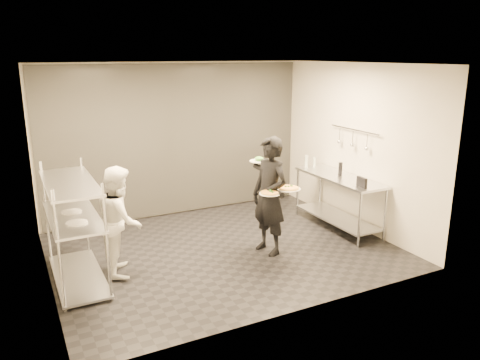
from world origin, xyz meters
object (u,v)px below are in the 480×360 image
pizza_plate_far (289,188)px  chef (120,220)px  pos_monitor (362,182)px  bottle_dark (340,169)px  pass_rack (74,226)px  bottle_green (306,161)px  waiter (270,196)px  pizza_plate_near (270,193)px  salad_plate (259,160)px  bottle_clear (315,162)px  prep_counter (338,193)px

pizza_plate_far → chef: bearing=166.6°
pos_monitor → bottle_dark: bearing=82.8°
pass_rack → bottle_green: (4.20, 0.80, 0.26)m
waiter → pizza_plate_near: waiter is taller
pass_rack → salad_plate: (2.71, -0.09, 0.62)m
pass_rack → bottle_dark: 4.37m
pass_rack → waiter: bearing=-7.5°
bottle_clear → prep_counter: bearing=-92.7°
pos_monitor → bottle_green: bearing=95.3°
pizza_plate_far → bottle_green: bottle_green is taller
pass_rack → pos_monitor: pass_rack is taller
prep_counter → waiter: (-1.59, -0.36, 0.26)m
waiter → prep_counter: bearing=90.3°
pass_rack → bottle_dark: (4.37, 0.03, 0.27)m
prep_counter → waiter: bearing=-167.1°
pos_monitor → bottle_clear: bottle_clear is taller
pass_rack → pizza_plate_far: bearing=-10.9°
prep_counter → bottle_green: bearing=99.1°
pizza_plate_far → bottle_dark: (1.43, 0.60, -0.00)m
waiter → bottle_green: bearing=116.0°
chef → salad_plate: chef is taller
pizza_plate_near → pos_monitor: 1.61m
chef → bottle_green: (3.60, 0.81, 0.28)m
pass_rack → prep_counter: size_ratio=0.89×
pass_rack → chef: size_ratio=1.07×
pos_monitor → chef: bearing=174.4°
pass_rack → pos_monitor: 4.27m
pass_rack → pizza_plate_near: size_ratio=5.21×
pizza_plate_far → bottle_dark: bearing=22.9°
chef → waiter: bearing=-85.6°
prep_counter → pass_rack: bearing=-180.0°
pos_monitor → bottle_dark: size_ratio=0.96×
bottle_clear → bottle_dark: size_ratio=0.75×
prep_counter → chef: chef is taller
prep_counter → bottle_green: 0.91m
pizza_plate_far → pos_monitor: size_ratio=1.56×
pass_rack → chef: 0.60m
pizza_plate_far → bottle_dark: 1.55m
prep_counter → bottle_clear: bearing=87.3°
pizza_plate_far → bottle_green: (1.26, 1.37, -0.01)m
waiter → pos_monitor: waiter is taller
pizza_plate_far → bottle_clear: (1.43, 1.34, -0.03)m
pizza_plate_far → bottle_green: bearing=47.4°
bottle_clear → bottle_dark: bearing=-90.0°
bottle_dark → pizza_plate_far: bearing=-157.1°
pass_rack → bottle_green: 4.29m
prep_counter → pos_monitor: bearing=-99.8°
bottle_green → bottle_clear: 0.17m
pizza_plate_near → bottle_clear: 2.24m
pos_monitor → bottle_dark: (0.16, 0.72, 0.04)m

